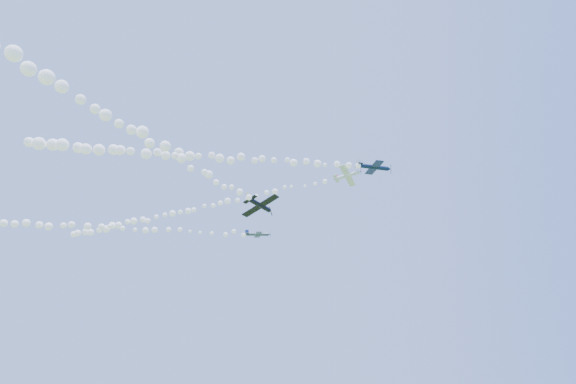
# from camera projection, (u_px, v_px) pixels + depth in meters

# --- Properties ---
(plane_white) EXTENTS (6.36, 6.46, 2.32)m
(plane_white) POSITION_uv_depth(u_px,v_px,m) (347.00, 175.00, 103.60)
(plane_white) COLOR white
(smoke_trail_white) EXTENTS (75.30, 29.45, 2.78)m
(smoke_trail_white) POSITION_uv_depth(u_px,v_px,m) (187.00, 210.00, 119.61)
(smoke_trail_white) COLOR white
(plane_navy) EXTENTS (7.95, 8.41, 2.82)m
(plane_navy) POSITION_uv_depth(u_px,v_px,m) (374.00, 167.00, 102.57)
(plane_navy) COLOR #0C1935
(smoke_trail_navy) EXTENTS (66.80, 17.91, 3.09)m
(smoke_trail_navy) POSITION_uv_depth(u_px,v_px,m) (200.00, 155.00, 97.75)
(smoke_trail_navy) COLOR white
(plane_grey) EXTENTS (6.06, 6.38, 1.62)m
(plane_grey) POSITION_uv_depth(u_px,v_px,m) (258.00, 234.00, 111.82)
(plane_grey) COLOR #3B4756
(smoke_trail_grey) EXTENTS (65.89, 17.44, 2.85)m
(smoke_trail_grey) POSITION_uv_depth(u_px,v_px,m) (98.00, 228.00, 106.89)
(smoke_trail_grey) COLOR white
(plane_black) EXTENTS (7.56, 7.38, 2.60)m
(plane_black) POSITION_uv_depth(u_px,v_px,m) (260.00, 205.00, 91.83)
(plane_black) COLOR black
(smoke_trail_black) EXTENTS (35.42, 65.48, 3.10)m
(smoke_trail_black) POSITION_uv_depth(u_px,v_px,m) (85.00, 102.00, 62.08)
(smoke_trail_black) COLOR white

